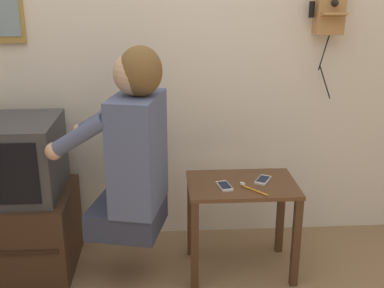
% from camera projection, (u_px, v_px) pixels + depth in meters
% --- Properties ---
extents(wall_back, '(6.80, 0.05, 2.55)m').
position_uv_depth(wall_back, '(154.00, 35.00, 2.79)').
color(wall_back, beige).
rests_on(wall_back, ground_plane).
extents(side_table, '(0.59, 0.40, 0.53)m').
position_uv_depth(side_table, '(241.00, 202.00, 2.64)').
color(side_table, '#51331E').
rests_on(side_table, ground_plane).
extents(person, '(0.60, 0.50, 0.97)m').
position_uv_depth(person, '(133.00, 147.00, 2.42)').
color(person, '#2D3347').
rests_on(person, ground_plane).
extents(tv_stand, '(0.61, 0.55, 0.46)m').
position_uv_depth(tv_stand, '(20.00, 231.00, 2.71)').
color(tv_stand, '#382316').
rests_on(tv_stand, ground_plane).
extents(television, '(0.56, 0.49, 0.41)m').
position_uv_depth(television, '(6.00, 158.00, 2.58)').
color(television, '#38383A').
rests_on(television, tv_stand).
extents(wall_phone_antique, '(0.20, 0.19, 0.73)m').
position_uv_depth(wall_phone_antique, '(330.00, 5.00, 2.72)').
color(wall_phone_antique, '#AD7A47').
extents(cell_phone_held, '(0.08, 0.13, 0.01)m').
position_uv_depth(cell_phone_held, '(224.00, 186.00, 2.55)').
color(cell_phone_held, silver).
rests_on(cell_phone_held, side_table).
extents(cell_phone_spare, '(0.11, 0.14, 0.01)m').
position_uv_depth(cell_phone_spare, '(263.00, 180.00, 2.63)').
color(cell_phone_spare, silver).
rests_on(cell_phone_spare, side_table).
extents(toothbrush, '(0.13, 0.15, 0.02)m').
position_uv_depth(toothbrush, '(252.00, 189.00, 2.51)').
color(toothbrush, orange).
rests_on(toothbrush, side_table).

